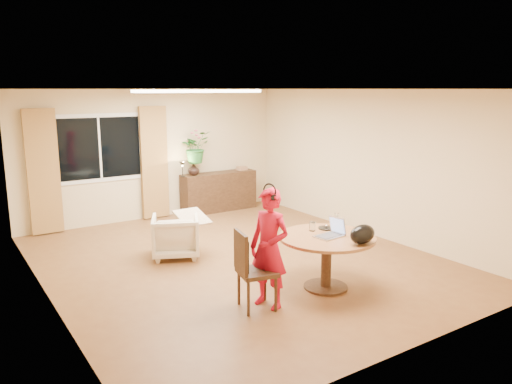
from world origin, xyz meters
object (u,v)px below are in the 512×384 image
dining_table (327,247)px  child (269,248)px  sideboard (219,192)px  dining_chair (257,270)px  armchair (176,236)px

dining_table → child: (-0.94, -0.04, 0.16)m
dining_table → sideboard: (0.94, 4.57, -0.15)m
dining_table → dining_chair: 1.11m
dining_table → dining_chair: dining_chair is taller
sideboard → child: bearing=-112.3°
dining_chair → armchair: bearing=103.1°
armchair → sideboard: 3.09m
child → dining_table: bearing=73.3°
dining_chair → sideboard: bearing=78.6°
dining_table → sideboard: size_ratio=0.75×
dining_table → child: child is taller
sideboard → dining_chair: bearing=-114.1°
dining_table → dining_chair: (-1.11, -0.01, -0.08)m
child → sideboard: size_ratio=0.87×
dining_table → armchair: 2.55m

